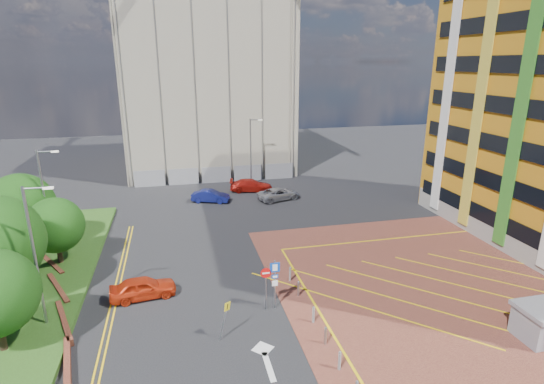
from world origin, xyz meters
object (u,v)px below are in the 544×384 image
object	(u,v)px
car_red_back	(251,185)
lamp_left_near	(36,252)
warning_sign	(225,316)
tree_c	(55,225)
car_silver_back	(279,194)
sign_cluster	(271,280)
lamp_back	(251,150)
car_red_left	(143,288)
lamp_left_far	(46,198)
tree_d	(21,206)
car_blue_back	(211,196)

from	to	relation	value
car_red_back	lamp_left_near	bearing A→B (deg)	156.59
warning_sign	tree_c	bearing A→B (deg)	133.36
car_silver_back	sign_cluster	bearing A→B (deg)	148.14
lamp_back	sign_cluster	world-z (taller)	lamp_back
car_red_left	car_red_back	size ratio (longest dim) A/B	0.84
lamp_left_far	car_red_left	xyz separation A→B (m)	(7.07, -7.93, -3.97)
lamp_left_near	car_red_back	size ratio (longest dim) A/B	1.64
lamp_back	car_silver_back	distance (m)	7.64
tree_d	car_silver_back	distance (m)	24.17
tree_d	car_blue_back	size ratio (longest dim) A/B	1.52
tree_c	car_silver_back	world-z (taller)	tree_c
lamp_left_far	lamp_back	size ratio (longest dim) A/B	1.00
tree_c	lamp_left_near	distance (m)	8.20
tree_c	car_blue_back	size ratio (longest dim) A/B	1.23
tree_d	lamp_left_far	xyz separation A→B (m)	(2.08, -1.00, 0.79)
car_red_back	car_blue_back	bearing A→B (deg)	131.59
lamp_left_near	lamp_left_far	bearing A→B (deg)	101.31
warning_sign	car_blue_back	distance (m)	23.84
warning_sign	lamp_left_far	bearing A→B (deg)	131.09
car_red_left	lamp_left_far	bearing A→B (deg)	34.51
tree_d	lamp_left_far	distance (m)	2.44
lamp_left_far	sign_cluster	xyz separation A→B (m)	(14.72, -11.02, -2.71)
tree_d	sign_cluster	xyz separation A→B (m)	(16.80, -12.02, -1.92)
car_blue_back	lamp_left_far	bearing A→B (deg)	148.56
lamp_left_near	warning_sign	distance (m)	10.70
car_blue_back	car_red_back	size ratio (longest dim) A/B	0.82
sign_cluster	car_red_left	bearing A→B (deg)	158.04
tree_c	tree_d	world-z (taller)	tree_d
tree_d	car_red_back	distance (m)	23.75
car_blue_back	car_red_left	bearing A→B (deg)	-178.10
car_blue_back	car_silver_back	distance (m)	7.34
sign_cluster	car_red_back	size ratio (longest dim) A/B	0.66
car_red_left	car_blue_back	size ratio (longest dim) A/B	1.02
car_red_left	car_silver_back	distance (m)	21.93
car_red_left	car_silver_back	xyz separation A→B (m)	(13.22, 17.50, -0.04)
tree_d	sign_cluster	bearing A→B (deg)	-35.58
lamp_left_near	sign_cluster	distance (m)	13.04
car_red_back	car_silver_back	world-z (taller)	car_red_back
lamp_left_near	car_silver_back	xyz separation A→B (m)	(18.29, 19.57, -4.01)
tree_d	lamp_back	distance (m)	25.47
tree_c	tree_d	bearing A→B (deg)	135.00
car_silver_back	car_red_back	bearing A→B (deg)	14.98
lamp_back	car_silver_back	size ratio (longest dim) A/B	1.70
tree_c	car_silver_back	bearing A→B (deg)	30.84
lamp_left_near	car_red_left	world-z (taller)	lamp_left_near
lamp_back	car_red_back	bearing A→B (deg)	-102.03
car_blue_back	tree_c	bearing A→B (deg)	155.63
sign_cluster	car_silver_back	size ratio (longest dim) A/B	0.68
car_red_left	car_blue_back	world-z (taller)	car_red_left
car_blue_back	sign_cluster	bearing A→B (deg)	-155.65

